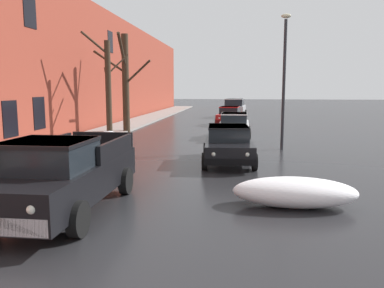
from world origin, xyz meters
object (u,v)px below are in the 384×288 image
pickup_truck_black_approaching_near_lane (63,175)px  street_lamp_post (284,75)px  bare_tree_mid_block (108,87)px  sedan_black_parked_kerbside_close (228,143)px  suv_silver_queued_behind_truck (235,107)px  bare_tree_far_down_block (125,81)px  sedan_red_parked_far_down_block (229,115)px  sedan_white_parked_kerbside_mid (234,125)px

pickup_truck_black_approaching_near_lane → street_lamp_post: (5.97, 10.02, 2.53)m
bare_tree_mid_block → sedan_black_parked_kerbside_close: (6.81, -6.17, -2.15)m
sedan_black_parked_kerbside_close → suv_silver_queued_behind_truck: (-0.08, 23.43, 0.24)m
bare_tree_far_down_block → street_lamp_post: size_ratio=1.01×
bare_tree_far_down_block → sedan_red_parked_far_down_block: bearing=43.5°
pickup_truck_black_approaching_near_lane → sedan_black_parked_kerbside_close: (3.58, 6.39, -0.13)m
bare_tree_far_down_block → sedan_red_parked_far_down_block: (6.41, 6.09, -2.53)m
suv_silver_queued_behind_truck → street_lamp_post: bearing=-82.9°
bare_tree_far_down_block → sedan_red_parked_far_down_block: size_ratio=1.52×
bare_tree_mid_block → street_lamp_post: size_ratio=0.94×
bare_tree_far_down_block → street_lamp_post: 10.84m
sedan_black_parked_kerbside_close → street_lamp_post: size_ratio=0.67×
bare_tree_far_down_block → sedan_white_parked_kerbside_mid: 7.57m
bare_tree_mid_block → sedan_red_parked_far_down_block: bearing=55.3°
sedan_red_parked_far_down_block → pickup_truck_black_approaching_near_lane: bearing=-98.3°
pickup_truck_black_approaching_near_lane → suv_silver_queued_behind_truck: 30.03m
sedan_black_parked_kerbside_close → street_lamp_post: (2.39, 3.63, 2.66)m
suv_silver_queued_behind_truck → street_lamp_post: street_lamp_post is taller
sedan_white_parked_kerbside_mid → suv_silver_queued_behind_truck: suv_silver_queued_behind_truck is taller
sedan_white_parked_kerbside_mid → street_lamp_post: street_lamp_post is taller
pickup_truck_black_approaching_near_lane → sedan_black_parked_kerbside_close: pickup_truck_black_approaching_near_lane is taller
pickup_truck_black_approaching_near_lane → sedan_white_parked_kerbside_mid: size_ratio=1.26×
suv_silver_queued_behind_truck → pickup_truck_black_approaching_near_lane: bearing=-96.7°
bare_tree_far_down_block → suv_silver_queued_behind_truck: bearing=64.5°
bare_tree_far_down_block → suv_silver_queued_behind_truck: (6.70, 14.03, -2.29)m
sedan_red_parked_far_down_block → suv_silver_queued_behind_truck: suv_silver_queued_behind_truck is taller
pickup_truck_black_approaching_near_lane → sedan_black_parked_kerbside_close: 7.33m
sedan_white_parked_kerbside_mid → sedan_red_parked_far_down_block: same height
sedan_black_parked_kerbside_close → suv_silver_queued_behind_truck: 23.43m
bare_tree_mid_block → pickup_truck_black_approaching_near_lane: 13.13m
bare_tree_mid_block → suv_silver_queued_behind_truck: 18.62m
sedan_black_parked_kerbside_close → sedan_white_parked_kerbside_mid: size_ratio=0.99×
street_lamp_post → bare_tree_mid_block: bearing=164.5°
pickup_truck_black_approaching_near_lane → sedan_white_parked_kerbside_mid: (3.69, 13.94, -0.13)m
sedan_red_parked_far_down_block → street_lamp_post: (2.76, -11.86, 2.67)m
sedan_red_parked_far_down_block → suv_silver_queued_behind_truck: bearing=87.9°
pickup_truck_black_approaching_near_lane → suv_silver_queued_behind_truck: size_ratio=1.13×
pickup_truck_black_approaching_near_lane → sedan_red_parked_far_down_block: 22.11m
sedan_black_parked_kerbside_close → sedan_red_parked_far_down_block: size_ratio=1.01×
bare_tree_mid_block → sedan_red_parked_far_down_block: 11.52m
street_lamp_post → suv_silver_queued_behind_truck: bearing=97.1°
sedan_black_parked_kerbside_close → sedan_red_parked_far_down_block: 15.49m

